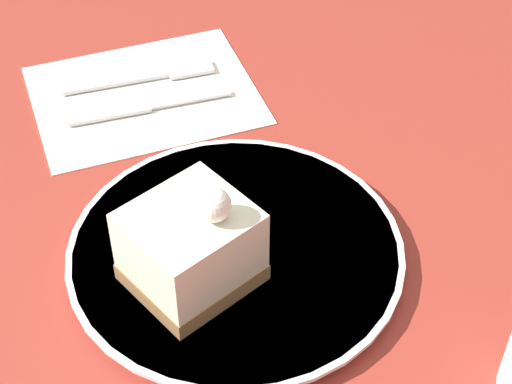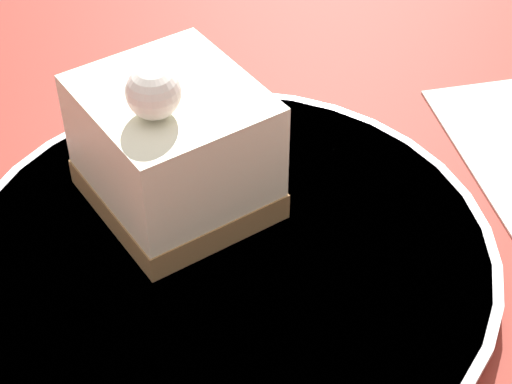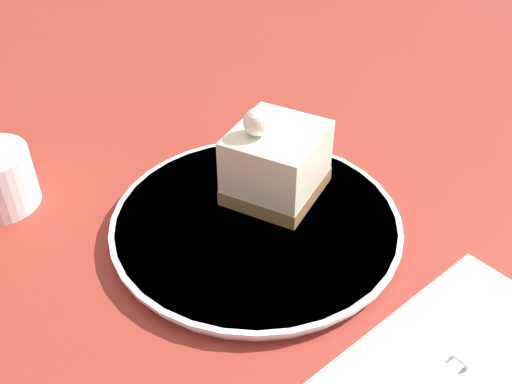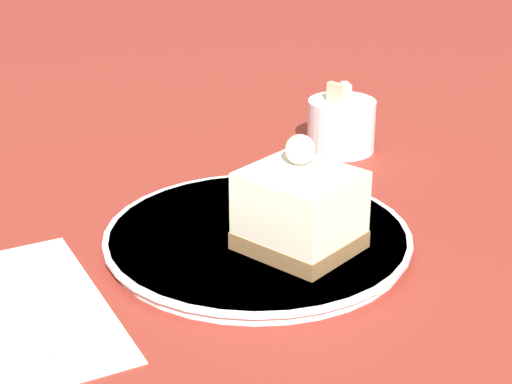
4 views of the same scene
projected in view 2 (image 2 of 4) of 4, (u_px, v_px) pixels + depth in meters
The scene contains 3 objects.
ground_plane at pixel (214, 232), 0.46m from camera, with size 4.00×4.00×0.00m, color maroon.
plate at pixel (219, 258), 0.43m from camera, with size 0.27×0.27×0.01m.
cake_slice at pixel (174, 147), 0.43m from camera, with size 0.10×0.11×0.10m.
Camera 2 is at (0.08, 0.32, 0.32)m, focal length 60.00 mm.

